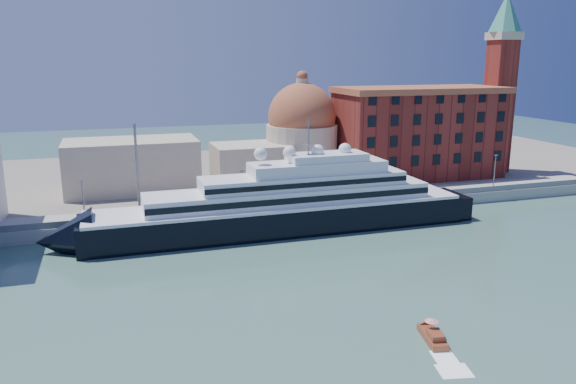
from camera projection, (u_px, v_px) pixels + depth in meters
name	position (u px, v px, depth m)	size (l,w,h in m)	color
ground	(290.00, 278.00, 85.04)	(400.00, 400.00, 0.00)	#365E55
quay	(240.00, 212.00, 116.22)	(180.00, 10.00, 2.50)	gray
land	(206.00, 175.00, 154.23)	(260.00, 72.00, 2.00)	slate
quay_fence	(244.00, 209.00, 111.62)	(180.00, 0.10, 1.20)	slate
superyacht	(269.00, 211.00, 106.28)	(82.73, 11.47, 24.73)	black
water_taxi	(433.00, 336.00, 65.88)	(3.10, 6.05, 2.74)	brown
warehouse	(419.00, 132.00, 145.47)	(43.00, 19.00, 23.25)	maroon
campanile	(501.00, 72.00, 149.14)	(8.40, 8.40, 47.00)	maroon
church	(242.00, 148.00, 137.82)	(66.00, 18.00, 25.50)	beige
lamp_posts	(177.00, 177.00, 108.83)	(120.80, 2.40, 18.00)	slate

